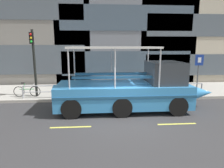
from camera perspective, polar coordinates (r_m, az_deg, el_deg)
name	(u,v)px	position (r m, az deg, el deg)	size (l,w,h in m)	color
ground_plane	(122,118)	(9.69, 3.05, -10.02)	(120.00, 120.00, 0.00)	#333335
sidewalk	(113,91)	(15.00, 0.37, -1.96)	(32.00, 4.80, 0.18)	#A8A59E
curb_edge	(116,99)	(12.59, 1.28, -4.53)	(32.00, 0.18, 0.18)	#B2ADA3
lane_centreline	(125,125)	(8.84, 3.82, -12.16)	(25.80, 0.12, 0.01)	#DBD64C
curb_guardrail	(115,88)	(12.76, 0.93, -1.26)	(12.01, 0.09, 0.85)	#9EA0A8
traffic_light_pole	(34,57)	(13.62, -22.18, 7.48)	(0.24, 0.46, 4.36)	black
parking_sign	(199,67)	(15.03, 24.27, 4.61)	(0.60, 0.12, 2.73)	#4C4F54
leaned_bicycle	(27,91)	(13.98, -23.87, -1.94)	(1.74, 0.46, 0.96)	black
duck_tour_boat	(132,90)	(10.71, 6.00, -1.70)	(8.89, 2.68, 3.47)	#388CD1
pedestrian_near_bow	(160,78)	(14.46, 14.12, 1.71)	(0.33, 0.42, 1.70)	#47423D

